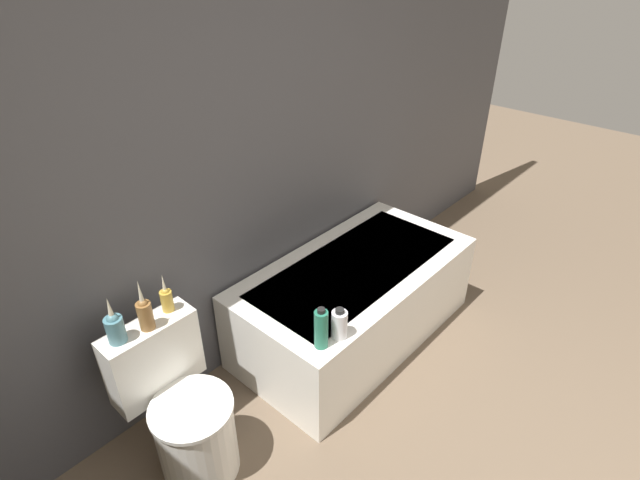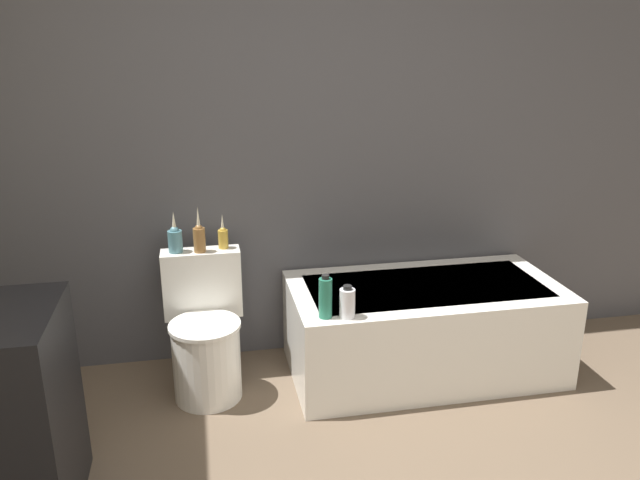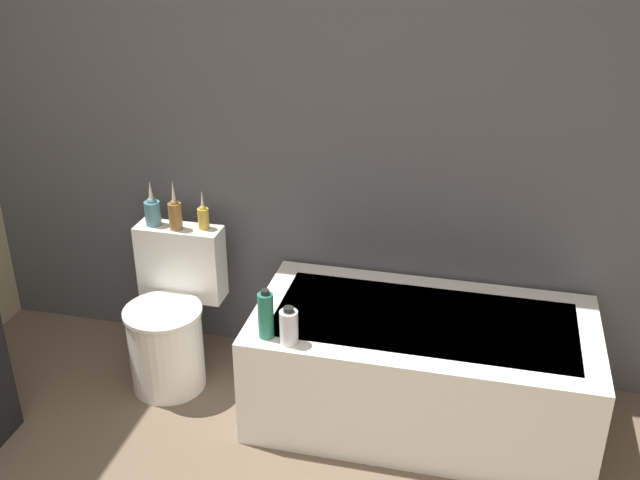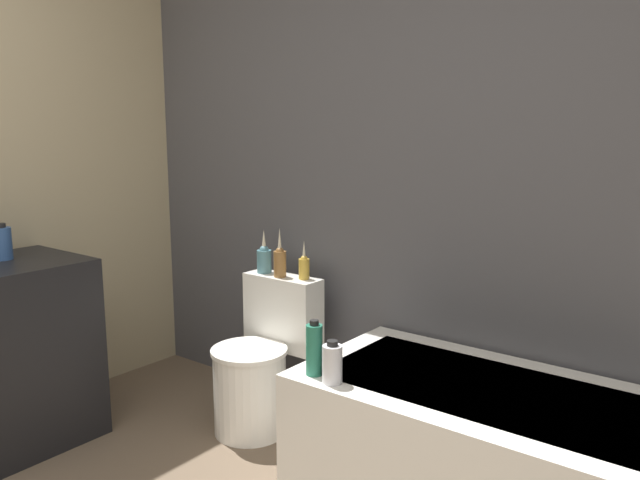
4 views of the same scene
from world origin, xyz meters
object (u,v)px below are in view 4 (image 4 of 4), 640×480
object	(u,v)px
vase_gold	(264,258)
vase_bronze	(304,266)
vase_silver	(280,261)
shampoo_bottle_short	(332,364)
toilet	(260,366)
soap_bottle_glass	(1,243)
shampoo_bottle_tall	(314,349)
bathtub	(493,454)

from	to	relation	value
vase_gold	vase_bronze	world-z (taller)	vase_gold
vase_gold	vase_silver	bearing A→B (deg)	-9.25
vase_gold	shampoo_bottle_short	distance (m)	0.99
vase_silver	shampoo_bottle_short	distance (m)	0.88
toilet	vase_bronze	xyz separation A→B (m)	(0.13, 0.19, 0.49)
toilet	vase_gold	xyz separation A→B (m)	(-0.13, 0.18, 0.50)
vase_bronze	vase_silver	bearing A→B (deg)	-163.66
soap_bottle_glass	vase_gold	size ratio (longest dim) A/B	0.76
soap_bottle_glass	shampoo_bottle_short	size ratio (longest dim) A/B	1.01
toilet	shampoo_bottle_tall	bearing A→B (deg)	-27.93
vase_silver	shampoo_bottle_tall	size ratio (longest dim) A/B	1.12
toilet	soap_bottle_glass	bearing A→B (deg)	-138.28
vase_silver	shampoo_bottle_tall	world-z (taller)	vase_silver
bathtub	vase_bronze	world-z (taller)	vase_bronze
toilet	vase_gold	distance (m)	0.55
vase_gold	soap_bottle_glass	bearing A→B (deg)	-128.17
toilet	shampoo_bottle_tall	xyz separation A→B (m)	(0.59, -0.31, 0.31)
vase_bronze	shampoo_bottle_tall	xyz separation A→B (m)	(0.46, -0.51, -0.18)
bathtub	vase_bronze	size ratio (longest dim) A/B	7.75
shampoo_bottle_tall	shampoo_bottle_short	xyz separation A→B (m)	(0.10, -0.02, -0.03)
vase_bronze	shampoo_bottle_tall	world-z (taller)	vase_bronze
vase_bronze	vase_gold	bearing A→B (deg)	-176.27
soap_bottle_glass	shampoo_bottle_short	bearing A→B (deg)	16.17
shampoo_bottle_tall	vase_gold	bearing A→B (deg)	145.60
soap_bottle_glass	vase_silver	distance (m)	1.31
bathtub	toilet	world-z (taller)	toilet
vase_gold	shampoo_bottle_tall	world-z (taller)	vase_gold
toilet	vase_silver	size ratio (longest dim) A/B	2.97
bathtub	soap_bottle_glass	xyz separation A→B (m)	(-2.11, -0.77, 0.69)
shampoo_bottle_tall	soap_bottle_glass	bearing A→B (deg)	-161.96
vase_silver	vase_bronze	xyz separation A→B (m)	(0.13, 0.04, -0.02)
vase_gold	shampoo_bottle_tall	size ratio (longest dim) A/B	1.01
vase_gold	vase_bronze	distance (m)	0.25
shampoo_bottle_tall	shampoo_bottle_short	world-z (taller)	shampoo_bottle_tall
vase_gold	shampoo_bottle_short	bearing A→B (deg)	-31.98
soap_bottle_glass	shampoo_bottle_short	world-z (taller)	soap_bottle_glass
vase_bronze	shampoo_bottle_tall	distance (m)	0.71
bathtub	shampoo_bottle_short	distance (m)	0.70
toilet	vase_bronze	bearing A→B (deg)	56.90
soap_bottle_glass	bathtub	bearing A→B (deg)	20.12
vase_silver	toilet	bearing A→B (deg)	-90.00
soap_bottle_glass	shampoo_bottle_tall	xyz separation A→B (m)	(1.48, 0.48, -0.33)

